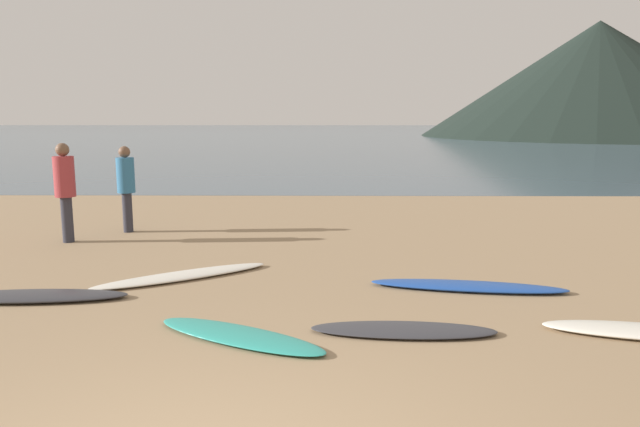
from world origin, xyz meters
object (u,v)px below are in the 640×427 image
at_px(surfboard_4, 468,286).
at_px(surfboard_0, 29,296).
at_px(surfboard_2, 239,336).
at_px(person_0, 65,184).
at_px(surfboard_1, 182,276).
at_px(surfboard_3, 404,330).
at_px(person_1, 126,182).

bearing_deg(surfboard_4, surfboard_0, -165.92).
height_order(surfboard_2, person_0, person_0).
relative_size(surfboard_1, surfboard_4, 1.00).
bearing_deg(surfboard_3, surfboard_0, 169.17).
bearing_deg(surfboard_2, surfboard_0, -176.38).
relative_size(surfboard_2, surfboard_3, 1.03).
bearing_deg(person_0, person_1, 91.89).
bearing_deg(surfboard_3, surfboard_4, 59.33).
distance_m(surfboard_1, surfboard_4, 3.85).
xyz_separation_m(surfboard_1, surfboard_4, (3.82, -0.49, 0.01)).
bearing_deg(surfboard_0, surfboard_2, -27.97).
relative_size(surfboard_3, surfboard_4, 0.77).
distance_m(surfboard_0, surfboard_4, 5.48).
distance_m(surfboard_0, person_1, 4.32).
xyz_separation_m(surfboard_2, person_1, (-2.93, 5.47, 0.93)).
bearing_deg(surfboard_3, person_1, 133.79).
bearing_deg(surfboard_3, person_0, 143.58).
xyz_separation_m(surfboard_2, person_0, (-3.69, 4.55, 0.99)).
relative_size(surfboard_1, surfboard_2, 1.26).
bearing_deg(surfboard_2, surfboard_4, 60.87).
height_order(surfboard_0, surfboard_2, surfboard_0).
bearing_deg(person_0, surfboard_4, 17.59).
distance_m(surfboard_0, surfboard_2, 3.02).
bearing_deg(person_1, surfboard_0, -154.42).
bearing_deg(surfboard_4, surfboard_1, -178.38).
xyz_separation_m(person_0, person_1, (0.76, 0.92, -0.06)).
xyz_separation_m(surfboard_3, person_0, (-5.37, 4.37, 0.99)).
height_order(surfboard_1, person_0, person_0).
height_order(surfboard_0, surfboard_4, same).
xyz_separation_m(surfboard_0, surfboard_1, (1.64, 0.98, -0.01)).
bearing_deg(surfboard_4, surfboard_2, -138.27).
height_order(surfboard_1, surfboard_3, surfboard_1).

